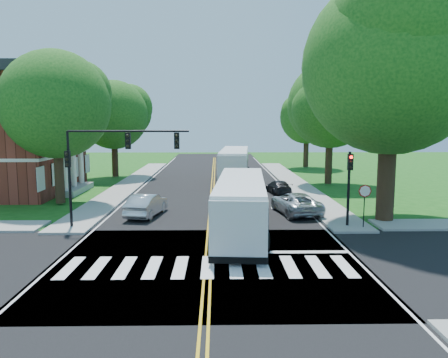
{
  "coord_description": "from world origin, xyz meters",
  "views": [
    {
      "loc": [
        0.4,
        -18.87,
        6.33
      ],
      "look_at": [
        0.89,
        10.64,
        2.4
      ],
      "focal_mm": 35.0,
      "sensor_mm": 36.0,
      "label": 1
    }
  ],
  "objects_px": {
    "dark_sedan": "(279,187)",
    "signal_ne": "(349,179)",
    "signal_nw": "(109,155)",
    "bus_follow": "(235,164)",
    "bus_lead": "(241,205)",
    "hatchback": "(147,205)",
    "suv": "(296,203)"
  },
  "relations": [
    {
      "from": "signal_nw",
      "to": "suv",
      "type": "xyz_separation_m",
      "value": [
        11.68,
        4.08,
        -3.64
      ]
    },
    {
      "from": "bus_lead",
      "to": "dark_sedan",
      "type": "bearing_deg",
      "value": -102.39
    },
    {
      "from": "signal_ne",
      "to": "suv",
      "type": "relative_size",
      "value": 0.84
    },
    {
      "from": "signal_ne",
      "to": "hatchback",
      "type": "xyz_separation_m",
      "value": [
        -12.5,
        3.47,
        -2.2
      ]
    },
    {
      "from": "signal_nw",
      "to": "hatchback",
      "type": "xyz_separation_m",
      "value": [
        1.55,
        3.49,
        -3.62
      ]
    },
    {
      "from": "signal_nw",
      "to": "signal_ne",
      "type": "height_order",
      "value": "signal_nw"
    },
    {
      "from": "bus_lead",
      "to": "hatchback",
      "type": "relative_size",
      "value": 2.66
    },
    {
      "from": "signal_nw",
      "to": "dark_sedan",
      "type": "distance_m",
      "value": 17.49
    },
    {
      "from": "hatchback",
      "to": "suv",
      "type": "bearing_deg",
      "value": -166.2
    },
    {
      "from": "hatchback",
      "to": "signal_ne",
      "type": "bearing_deg",
      "value": 174.92
    },
    {
      "from": "bus_follow",
      "to": "hatchback",
      "type": "relative_size",
      "value": 2.87
    },
    {
      "from": "dark_sedan",
      "to": "hatchback",
      "type": "bearing_deg",
      "value": 34.26
    },
    {
      "from": "signal_ne",
      "to": "hatchback",
      "type": "distance_m",
      "value": 13.16
    },
    {
      "from": "signal_nw",
      "to": "hatchback",
      "type": "relative_size",
      "value": 1.57
    },
    {
      "from": "bus_follow",
      "to": "bus_lead",
      "type": "bearing_deg",
      "value": 93.09
    },
    {
      "from": "bus_lead",
      "to": "bus_follow",
      "type": "bearing_deg",
      "value": -87.14
    },
    {
      "from": "bus_follow",
      "to": "signal_nw",
      "type": "bearing_deg",
      "value": 73.16
    },
    {
      "from": "bus_lead",
      "to": "bus_follow",
      "type": "relative_size",
      "value": 0.93
    },
    {
      "from": "dark_sedan",
      "to": "signal_ne",
      "type": "bearing_deg",
      "value": 93.56
    },
    {
      "from": "bus_follow",
      "to": "suv",
      "type": "height_order",
      "value": "bus_follow"
    },
    {
      "from": "signal_nw",
      "to": "signal_ne",
      "type": "xyz_separation_m",
      "value": [
        14.06,
        0.01,
        -1.41
      ]
    },
    {
      "from": "signal_ne",
      "to": "suv",
      "type": "bearing_deg",
      "value": 120.33
    },
    {
      "from": "bus_follow",
      "to": "dark_sedan",
      "type": "height_order",
      "value": "bus_follow"
    },
    {
      "from": "signal_nw",
      "to": "bus_follow",
      "type": "height_order",
      "value": "signal_nw"
    },
    {
      "from": "signal_nw",
      "to": "signal_ne",
      "type": "distance_m",
      "value": 14.13
    },
    {
      "from": "bus_follow",
      "to": "hatchback",
      "type": "bearing_deg",
      "value": 73.71
    },
    {
      "from": "hatchback",
      "to": "bus_follow",
      "type": "bearing_deg",
      "value": -100.33
    },
    {
      "from": "dark_sedan",
      "to": "suv",
      "type": "bearing_deg",
      "value": 82.73
    },
    {
      "from": "bus_follow",
      "to": "dark_sedan",
      "type": "distance_m",
      "value": 9.2
    },
    {
      "from": "signal_ne",
      "to": "signal_nw",
      "type": "bearing_deg",
      "value": -179.95
    },
    {
      "from": "bus_lead",
      "to": "signal_nw",
      "type": "bearing_deg",
      "value": -4.25
    },
    {
      "from": "hatchback",
      "to": "signal_nw",
      "type": "bearing_deg",
      "value": 76.46
    }
  ]
}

